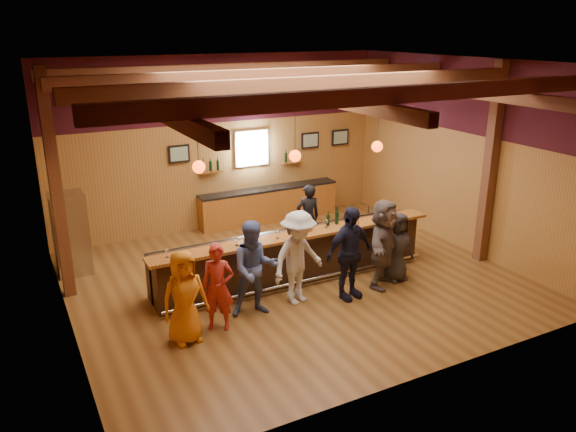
{
  "coord_description": "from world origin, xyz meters",
  "views": [
    {
      "loc": [
        -5.18,
        -9.63,
        5.14
      ],
      "look_at": [
        0.0,
        0.3,
        1.35
      ],
      "focal_mm": 35.0,
      "sensor_mm": 36.0,
      "label": 1
    }
  ],
  "objects_px": {
    "back_bar_cabinet": "(269,204)",
    "customer_denim": "(255,269)",
    "customer_redvest": "(218,287)",
    "customer_navy": "(349,253)",
    "bar_counter": "(292,255)",
    "customer_brown": "(384,243)",
    "bartender": "(308,218)",
    "customer_orange": "(184,297)",
    "ice_bucket": "(307,225)",
    "customer_white": "(298,258)",
    "bottle_a": "(328,220)",
    "stainless_fridge": "(71,234)",
    "customer_dark": "(397,247)"
  },
  "relations": [
    {
      "from": "customer_redvest",
      "to": "customer_navy",
      "type": "distance_m",
      "value": 2.71
    },
    {
      "from": "bar_counter",
      "to": "customer_brown",
      "type": "xyz_separation_m",
      "value": [
        1.48,
        -1.22,
        0.42
      ]
    },
    {
      "from": "bar_counter",
      "to": "customer_redvest",
      "type": "relative_size",
      "value": 3.93
    },
    {
      "from": "stainless_fridge",
      "to": "customer_denim",
      "type": "bearing_deg",
      "value": -52.41
    },
    {
      "from": "customer_orange",
      "to": "bartender",
      "type": "bearing_deg",
      "value": 28.27
    },
    {
      "from": "customer_redvest",
      "to": "bottle_a",
      "type": "relative_size",
      "value": 5.08
    },
    {
      "from": "customer_denim",
      "to": "customer_navy",
      "type": "xyz_separation_m",
      "value": [
        1.91,
        -0.24,
        0.03
      ]
    },
    {
      "from": "bartender",
      "to": "back_bar_cabinet",
      "type": "bearing_deg",
      "value": -86.25
    },
    {
      "from": "customer_dark",
      "to": "bartender",
      "type": "xyz_separation_m",
      "value": [
        -0.83,
        2.36,
        0.07
      ]
    },
    {
      "from": "customer_denim",
      "to": "customer_brown",
      "type": "relative_size",
      "value": 0.98
    },
    {
      "from": "ice_bucket",
      "to": "bottle_a",
      "type": "xyz_separation_m",
      "value": [
        0.54,
        0.06,
        0.01
      ]
    },
    {
      "from": "ice_bucket",
      "to": "customer_white",
      "type": "bearing_deg",
      "value": -128.87
    },
    {
      "from": "stainless_fridge",
      "to": "customer_white",
      "type": "xyz_separation_m",
      "value": [
        3.68,
        -3.53,
        0.04
      ]
    },
    {
      "from": "customer_orange",
      "to": "customer_navy",
      "type": "xyz_separation_m",
      "value": [
        3.36,
        0.09,
        0.12
      ]
    },
    {
      "from": "back_bar_cabinet",
      "to": "customer_orange",
      "type": "xyz_separation_m",
      "value": [
        -4.0,
        -5.02,
        0.35
      ]
    },
    {
      "from": "customer_orange",
      "to": "customer_redvest",
      "type": "relative_size",
      "value": 1.03
    },
    {
      "from": "ice_bucket",
      "to": "customer_orange",
      "type": "bearing_deg",
      "value": -158.45
    },
    {
      "from": "bartender",
      "to": "ice_bucket",
      "type": "relative_size",
      "value": 7.29
    },
    {
      "from": "bartender",
      "to": "customer_denim",
      "type": "bearing_deg",
      "value": 49.94
    },
    {
      "from": "bartender",
      "to": "ice_bucket",
      "type": "height_order",
      "value": "bartender"
    },
    {
      "from": "customer_white",
      "to": "bottle_a",
      "type": "distance_m",
      "value": 1.54
    },
    {
      "from": "back_bar_cabinet",
      "to": "bar_counter",
      "type": "bearing_deg",
      "value": -108.34
    },
    {
      "from": "customer_orange",
      "to": "bottle_a",
      "type": "height_order",
      "value": "customer_orange"
    },
    {
      "from": "customer_denim",
      "to": "customer_orange",
      "type": "bearing_deg",
      "value": -153.52
    },
    {
      "from": "back_bar_cabinet",
      "to": "customer_denim",
      "type": "height_order",
      "value": "customer_denim"
    },
    {
      "from": "stainless_fridge",
      "to": "ice_bucket",
      "type": "relative_size",
      "value": 8.03
    },
    {
      "from": "customer_navy",
      "to": "customer_brown",
      "type": "bearing_deg",
      "value": -0.14
    },
    {
      "from": "customer_dark",
      "to": "customer_white",
      "type": "bearing_deg",
      "value": 178.09
    },
    {
      "from": "customer_navy",
      "to": "bartender",
      "type": "height_order",
      "value": "customer_navy"
    },
    {
      "from": "customer_orange",
      "to": "bottle_a",
      "type": "bearing_deg",
      "value": 13.27
    },
    {
      "from": "stainless_fridge",
      "to": "customer_navy",
      "type": "bearing_deg",
      "value": -39.26
    },
    {
      "from": "ice_bucket",
      "to": "bottle_a",
      "type": "bearing_deg",
      "value": 6.8
    },
    {
      "from": "customer_white",
      "to": "bottle_a",
      "type": "bearing_deg",
      "value": 20.33
    },
    {
      "from": "stainless_fridge",
      "to": "ice_bucket",
      "type": "distance_m",
      "value": 5.13
    },
    {
      "from": "bar_counter",
      "to": "bartender",
      "type": "xyz_separation_m",
      "value": [
        1.08,
        1.23,
        0.3
      ]
    },
    {
      "from": "customer_denim",
      "to": "customer_white",
      "type": "distance_m",
      "value": 0.93
    },
    {
      "from": "bartender",
      "to": "bottle_a",
      "type": "bearing_deg",
      "value": 83.76
    },
    {
      "from": "customer_orange",
      "to": "bartender",
      "type": "xyz_separation_m",
      "value": [
        3.9,
        2.68,
        -0.01
      ]
    },
    {
      "from": "bar_counter",
      "to": "bartender",
      "type": "height_order",
      "value": "bartender"
    },
    {
      "from": "customer_orange",
      "to": "customer_dark",
      "type": "distance_m",
      "value": 4.74
    },
    {
      "from": "ice_bucket",
      "to": "bottle_a",
      "type": "relative_size",
      "value": 0.71
    },
    {
      "from": "ice_bucket",
      "to": "customer_denim",
      "type": "bearing_deg",
      "value": -151.38
    },
    {
      "from": "bar_counter",
      "to": "customer_denim",
      "type": "relative_size",
      "value": 3.43
    },
    {
      "from": "back_bar_cabinet",
      "to": "ice_bucket",
      "type": "height_order",
      "value": "ice_bucket"
    },
    {
      "from": "customer_brown",
      "to": "bartender",
      "type": "xyz_separation_m",
      "value": [
        -0.39,
        2.45,
        -0.12
      ]
    },
    {
      "from": "bottle_a",
      "to": "back_bar_cabinet",
      "type": "bearing_deg",
      "value": 83.76
    },
    {
      "from": "stainless_fridge",
      "to": "bartender",
      "type": "xyz_separation_m",
      "value": [
        5.2,
        -1.22,
        -0.08
      ]
    },
    {
      "from": "bar_counter",
      "to": "stainless_fridge",
      "type": "height_order",
      "value": "stainless_fridge"
    },
    {
      "from": "customer_dark",
      "to": "bottle_a",
      "type": "height_order",
      "value": "customer_dark"
    },
    {
      "from": "back_bar_cabinet",
      "to": "ice_bucket",
      "type": "relative_size",
      "value": 17.85
    }
  ]
}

